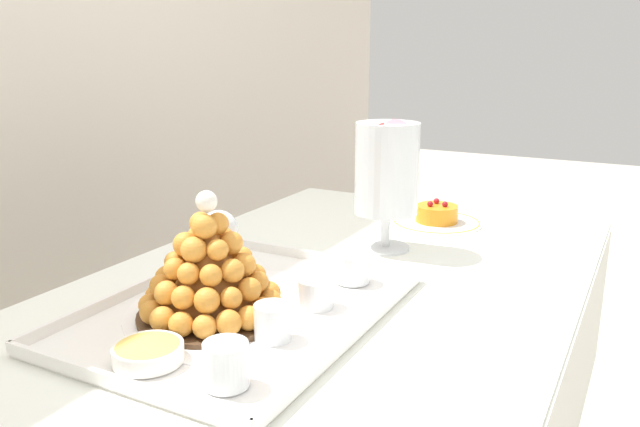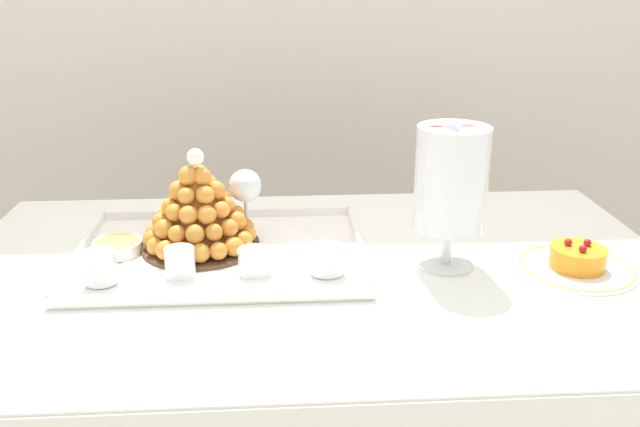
# 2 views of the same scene
# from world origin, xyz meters

# --- Properties ---
(buffet_table) EXTENTS (1.37, 0.84, 0.75)m
(buffet_table) POSITION_xyz_m (0.00, 0.00, 0.63)
(buffet_table) COLOR brown
(buffet_table) RESTS_ON ground_plane
(serving_tray) EXTENTS (0.55, 0.41, 0.02)m
(serving_tray) POSITION_xyz_m (-0.18, 0.06, 0.75)
(serving_tray) COLOR white
(serving_tray) RESTS_ON buffet_table
(croquembouche) EXTENTS (0.23, 0.23, 0.20)m
(croquembouche) POSITION_xyz_m (-0.22, 0.09, 0.83)
(croquembouche) COLOR #4C331E
(croquembouche) RESTS_ON serving_tray
(dessert_cup_left) EXTENTS (0.06, 0.06, 0.06)m
(dessert_cup_left) POSITION_xyz_m (-0.38, -0.06, 0.78)
(dessert_cup_left) COLOR silver
(dessert_cup_left) RESTS_ON serving_tray
(dessert_cup_mid_left) EXTENTS (0.05, 0.05, 0.05)m
(dessert_cup_mid_left) POSITION_xyz_m (-0.24, -0.04, 0.78)
(dessert_cup_mid_left) COLOR silver
(dessert_cup_mid_left) RESTS_ON serving_tray
(dessert_cup_centre) EXTENTS (0.06, 0.06, 0.05)m
(dessert_cup_centre) POSITION_xyz_m (-0.11, -0.04, 0.77)
(dessert_cup_centre) COLOR silver
(dessert_cup_centre) RESTS_ON serving_tray
(dessert_cup_mid_right) EXTENTS (0.06, 0.06, 0.05)m
(dessert_cup_mid_right) POSITION_xyz_m (0.02, -0.04, 0.78)
(dessert_cup_mid_right) COLOR silver
(dessert_cup_mid_right) RESTS_ON serving_tray
(creme_brulee_ramekin) EXTENTS (0.09, 0.09, 0.02)m
(creme_brulee_ramekin) POSITION_xyz_m (-0.38, 0.07, 0.77)
(creme_brulee_ramekin) COLOR white
(creme_brulee_ramekin) RESTS_ON serving_tray
(macaron_goblet) EXTENTS (0.13, 0.13, 0.28)m
(macaron_goblet) POSITION_xyz_m (0.24, -0.01, 0.91)
(macaron_goblet) COLOR white
(macaron_goblet) RESTS_ON buffet_table
(fruit_tart_plate) EXTENTS (0.21, 0.21, 0.06)m
(fruit_tart_plate) POSITION_xyz_m (0.48, -0.05, 0.76)
(fruit_tart_plate) COLOR white
(fruit_tart_plate) RESTS_ON buffet_table
(wine_glass) EXTENTS (0.07, 0.07, 0.15)m
(wine_glass) POSITION_xyz_m (-0.13, 0.14, 0.86)
(wine_glass) COLOR silver
(wine_glass) RESTS_ON buffet_table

